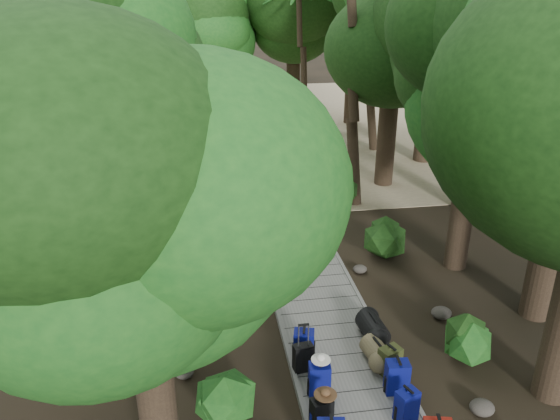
{
  "coord_description": "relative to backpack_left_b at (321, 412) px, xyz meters",
  "views": [
    {
      "loc": [
        -2.44,
        -10.24,
        6.79
      ],
      "look_at": [
        -0.36,
        3.13,
        1.0
      ],
      "focal_mm": 35.0,
      "sensor_mm": 36.0,
      "label": 1
    }
  ],
  "objects": [
    {
      "name": "shrub_right_b",
      "position": [
        3.03,
        5.78,
        0.1
      ],
      "size": [
        1.17,
        1.17,
        1.06
      ],
      "primitive_type": null,
      "color": "#185019",
      "rests_on": "ground"
    },
    {
      "name": "tree_right_f",
      "position": [
        7.21,
        13.31,
        5.16
      ],
      "size": [
        6.26,
        6.26,
        11.18
      ],
      "primitive_type": null,
      "color": "black",
      "rests_on": "ground"
    },
    {
      "name": "hat_brown",
      "position": [
        0.06,
        0.03,
        0.36
      ],
      "size": [
        0.37,
        0.37,
        0.11
      ],
      "primitive_type": null,
      "color": "#51351E",
      "rests_on": "backpack_left_b"
    },
    {
      "name": "backpack_left_b",
      "position": [
        0.0,
        0.0,
        0.0
      ],
      "size": [
        0.38,
        0.3,
        0.61
      ],
      "primitive_type": null,
      "rotation": [
        0.0,
        0.0,
        0.22
      ],
      "color": "black",
      "rests_on": "boardwalk"
    },
    {
      "name": "shrub_right_a",
      "position": [
        3.17,
        1.23,
        0.09
      ],
      "size": [
        1.14,
        1.14,
        1.03
      ],
      "primitive_type": null,
      "color": "#185019",
      "rests_on": "ground"
    },
    {
      "name": "rock_right_a",
      "position": [
        2.78,
        -0.0,
        -0.31
      ],
      "size": [
        0.43,
        0.38,
        0.23
      ],
      "primitive_type": null,
      "color": "#4C473F",
      "rests_on": "ground"
    },
    {
      "name": "ground",
      "position": [
        0.76,
        3.72,
        -0.43
      ],
      "size": [
        120.0,
        120.0,
        0.0
      ],
      "primitive_type": "plane",
      "color": "black",
      "rests_on": "ground"
    },
    {
      "name": "rock_left_b",
      "position": [
        -2.19,
        1.69,
        -0.33
      ],
      "size": [
        0.35,
        0.31,
        0.19
      ],
      "primitive_type": null,
      "color": "#4C473F",
      "rests_on": "ground"
    },
    {
      "name": "rock_right_c",
      "position": [
        2.11,
        4.93,
        -0.33
      ],
      "size": [
        0.35,
        0.32,
        0.19
      ],
      "primitive_type": null,
      "color": "#4C473F",
      "rests_on": "ground"
    },
    {
      "name": "rock_right_b",
      "position": [
        3.29,
        2.76,
        -0.31
      ],
      "size": [
        0.44,
        0.4,
        0.24
      ],
      "primitive_type": null,
      "color": "#4C473F",
      "rests_on": "ground"
    },
    {
      "name": "tree_back_c",
      "position": [
        5.99,
        19.72,
        4.43
      ],
      "size": [
        5.4,
        5.4,
        9.72
      ],
      "primitive_type": null,
      "color": "black",
      "rests_on": "ground"
    },
    {
      "name": "shrub_left_b",
      "position": [
        -1.33,
        4.79,
        -0.08
      ],
      "size": [
        0.77,
        0.77,
        0.69
      ],
      "primitive_type": null,
      "color": "#185019",
      "rests_on": "ground"
    },
    {
      "name": "tree_left_c",
      "position": [
        -2.8,
        7.37,
        3.33
      ],
      "size": [
        4.32,
        4.32,
        7.51
      ],
      "primitive_type": null,
      "color": "black",
      "rests_on": "ground"
    },
    {
      "name": "lone_suitcase_on_sand",
      "position": [
        1.07,
        11.49,
        -0.06
      ],
      "size": [
        0.49,
        0.34,
        0.7
      ],
      "primitive_type": null,
      "rotation": [
        0.0,
        0.0,
        -0.21
      ],
      "color": "black",
      "rests_on": "sand_beach"
    },
    {
      "name": "rock_left_d",
      "position": [
        -1.17,
        6.64,
        -0.35
      ],
      "size": [
        0.3,
        0.27,
        0.16
      ],
      "primitive_type": null,
      "color": "#4C473F",
      "rests_on": "ground"
    },
    {
      "name": "backpack_right_c",
      "position": [
        1.48,
        0.61,
        0.03
      ],
      "size": [
        0.42,
        0.31,
        0.67
      ],
      "primitive_type": null,
      "rotation": [
        0.0,
        0.0,
        -0.09
      ],
      "color": "navy",
      "rests_on": "boardwalk"
    },
    {
      "name": "shrub_right_c",
      "position": [
        2.82,
        9.3,
        -0.02
      ],
      "size": [
        0.9,
        0.9,
        0.81
      ],
      "primitive_type": null,
      "color": "#185019",
      "rests_on": "ground"
    },
    {
      "name": "backpack_right_d",
      "position": [
        1.52,
        1.1,
        -0.02
      ],
      "size": [
        0.45,
        0.4,
        0.58
      ],
      "primitive_type": null,
      "rotation": [
        0.0,
        0.0,
        0.38
      ],
      "color": "#36411D",
      "rests_on": "boardwalk"
    },
    {
      "name": "tree_right_e",
      "position": [
        4.75,
        10.95,
        4.15
      ],
      "size": [
        5.08,
        5.08,
        9.15
      ],
      "primitive_type": null,
      "color": "black",
      "rests_on": "ground"
    },
    {
      "name": "palm_right_a",
      "position": [
        3.41,
        9.55,
        3.68
      ],
      "size": [
        4.82,
        4.82,
        8.22
      ],
      "primitive_type": null,
      "color": "#103910",
      "rests_on": "ground"
    },
    {
      "name": "sun_lounger",
      "position": [
        3.79,
        13.82,
        -0.1
      ],
      "size": [
        0.86,
        2.0,
        0.62
      ],
      "primitive_type": null,
      "rotation": [
        0.0,
        0.0,
        -0.13
      ],
      "color": "silver",
      "rests_on": "sand_beach"
    },
    {
      "name": "tree_right_c",
      "position": [
        4.61,
        4.9,
        3.6
      ],
      "size": [
        4.65,
        4.65,
        8.05
      ],
      "primitive_type": null,
      "color": "black",
      "rests_on": "ground"
    },
    {
      "name": "kayak",
      "position": [
        -2.56,
        14.18,
        -0.24
      ],
      "size": [
        1.25,
        3.46,
        0.34
      ],
      "primitive_type": "ellipsoid",
      "rotation": [
        0.0,
        0.0,
        -0.15
      ],
      "color": "red",
      "rests_on": "sand_beach"
    },
    {
      "name": "hat_white",
      "position": [
        0.16,
        0.8,
        0.43
      ],
      "size": [
        0.34,
        0.34,
        0.11
      ],
      "primitive_type": null,
      "color": "silver",
      "rests_on": "backpack_left_c"
    },
    {
      "name": "backpack_right_b",
      "position": [
        1.4,
        -0.06,
        0.01
      ],
      "size": [
        0.42,
        0.36,
        0.63
      ],
      "primitive_type": null,
      "rotation": [
        0.0,
        0.0,
        0.37
      ],
      "color": "navy",
      "rests_on": "boardwalk"
    },
    {
      "name": "tree_back_d",
      "position": [
        -4.45,
        18.67,
        3.69
      ],
      "size": [
        4.94,
        4.94,
        8.23
      ],
      "primitive_type": null,
      "color": "black",
      "rests_on": "ground"
    },
    {
      "name": "tree_left_b",
      "position": [
        -4.24,
        3.53,
        4.02
      ],
      "size": [
        4.94,
        4.94,
        8.89
      ],
      "primitive_type": null,
      "color": "black",
      "rests_on": "ground"
    },
    {
      "name": "shrub_left_c",
      "position": [
        -1.9,
        8.27,
        0.13
      ],
      "size": [
        1.24,
        1.24,
        1.12
      ],
      "primitive_type": null,
      "color": "#185019",
      "rests_on": "ground"
    },
    {
      "name": "sand_beach",
      "position": [
        0.76,
        19.72,
        -0.42
      ],
      "size": [
        40.0,
        22.0,
        0.02
      ],
      "primitive_type": "cube",
      "color": "tan",
      "rests_on": "ground"
    },
    {
      "name": "tree_back_b",
      "position": [
        2.97,
        19.36,
        4.12
      ],
      "size": [
        5.09,
        5.09,
        9.09
      ],
      "primitive_type": null,
      "color": "black",
      "rests_on": "ground"
    },
    {
      "name": "tree_left_a",
      "position": [
        -2.4,
        -0.9,
        3.09
      ],
      "size": [
        4.22,
        4.22,
        7.04
      ],
      "primitive_type": null,
      "color": "black",
      "rests_on": "ground"
    },
    {
      "name": "tree_back_a",
      "position": [
        -0.89,
        18.94,
        3.54
      ],
      "size": [
        4.58,
        4.58,
        7.93
      ],
      "primitive_type": null,
      "color": "black",
      "rests_on": "ground"
    },
    {
      "name": "palm_left_a",
      "position": [
        -3.48,
        10.62,
        2.96
      ],
      "size": [
        4.25,
        4.25,
        6.77
      ],
      "primitive_type": null,
      "color": "#103910",
      "rests_on": "ground"
    },
    {
      "name": "tree_right_d",
      "position": [
        6.61,
        8.41,
        4.46
      ],
      "size": [
        5.33,
        5.33,
        9.78
      ],
      "primitive_type": null,
      "color": "black",
      "rests_on": "ground"
    },
    {
      "name": "boardwalk",
      "position": [
        0.76,
        4.72,
        -0.37
      ],
      "size": [
        2.0,
        12.0,
        0.12
      ],
      "primitive_type": "cube",
      "color": "gray",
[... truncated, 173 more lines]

